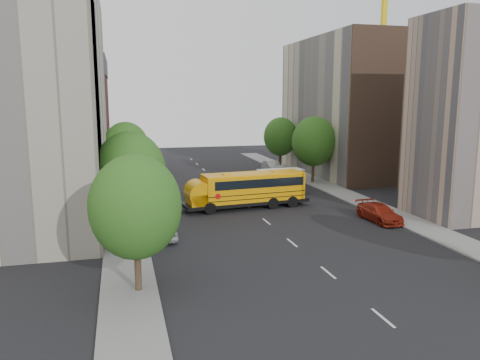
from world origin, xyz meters
name	(u,v)px	position (x,y,z in m)	size (l,w,h in m)	color
ground	(260,216)	(0.00, 0.00, 0.00)	(120.00, 120.00, 0.00)	black
sidewalk_left	(124,210)	(-11.50, 5.00, 0.06)	(3.00, 80.00, 0.12)	slate
sidewalk_right	(351,197)	(11.50, 5.00, 0.06)	(3.00, 80.00, 0.12)	slate
lane_markings	(233,194)	(0.00, 10.00, 0.01)	(0.15, 64.00, 0.01)	silver
building_left_cream	(42,101)	(-18.00, 6.00, 10.00)	(10.00, 26.00, 20.00)	beige
building_left_redbrick	(70,126)	(-18.00, 28.00, 6.50)	(10.00, 15.00, 13.00)	maroon
building_left_near	(20,124)	(-18.00, -4.50, 8.50)	(10.00, 7.00, 17.00)	beige
building_right_near	(478,118)	(18.00, -4.50, 8.50)	(10.00, 7.00, 17.00)	tan
building_right_far	(345,107)	(18.00, 20.00, 9.00)	(10.00, 22.00, 18.00)	beige
building_right_sidewall	(390,109)	(18.00, 9.00, 9.00)	(10.10, 0.30, 18.00)	brown
tower_crane	(398,3)	(30.25, 28.00, 24.48)	(28.50, 1.20, 35.75)	yellow
street_tree_0	(135,207)	(-11.00, -14.00, 4.64)	(4.80, 4.80, 7.41)	#38281C
street_tree_1	(130,172)	(-11.00, -4.00, 4.95)	(5.12, 5.12, 7.90)	#38281C
street_tree_2	(126,148)	(-11.00, 14.00, 4.83)	(4.99, 4.99, 7.71)	#38281C
street_tree_4	(314,141)	(11.00, 14.00, 5.08)	(5.25, 5.25, 8.10)	#38281C
street_tree_5	(280,137)	(11.00, 26.00, 4.70)	(4.86, 4.86, 7.51)	#38281C
school_bus	(245,188)	(-0.45, 3.26, 1.89)	(12.21, 3.97, 3.38)	black
safari_truck	(277,181)	(4.70, 9.11, 1.37)	(6.22, 2.71, 2.59)	black
parked_car_0	(163,229)	(-8.80, -4.59, 0.73)	(1.72, 4.28, 1.46)	#ACADB3
parked_car_1	(152,195)	(-8.80, 7.85, 0.77)	(1.62, 4.65, 1.53)	white
parked_car_2	(138,175)	(-9.60, 21.81, 0.64)	(2.11, 4.58, 1.27)	black
parked_car_3	(379,213)	(9.22, -4.20, 0.72)	(2.03, 4.99, 1.45)	maroon
parked_car_5	(272,167)	(8.80, 23.01, 0.80)	(1.69, 4.84, 1.59)	#A3A59F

